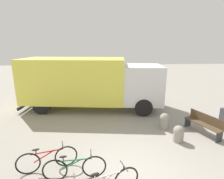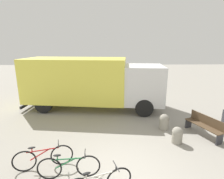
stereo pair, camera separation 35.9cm
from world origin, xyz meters
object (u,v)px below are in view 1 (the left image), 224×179
Objects in this scene: delivery_truck at (90,81)px; bollard_near_bench at (179,133)px; park_bench at (204,123)px; bicycle_near at (48,159)px; bollard_far_bench at (164,121)px; bicycle_middle at (75,168)px.

bollard_near_bench is (3.65, -4.12, -1.32)m from delivery_truck.
park_bench is 6.36m from bicycle_near.
park_bench is at bearing 22.60° from bollard_near_bench.
bicycle_middle is at bearing -141.48° from bollard_far_bench.
bicycle_near is 0.98m from bicycle_middle.
bicycle_near reaches higher than bollard_near_bench.
bicycle_near is 5.18m from bollard_far_bench.
bollard_far_bench is (3.67, 2.92, 0.00)m from bicycle_middle.
park_bench is at bearing -28.24° from delivery_truck.
park_bench reaches higher than bicycle_middle.
bicycle_middle is (0.87, -0.45, 0.00)m from bicycle_near.
bicycle_near is (-6.07, -1.89, -0.10)m from park_bench.
park_bench is 2.52× the size of bollard_near_bench.
bicycle_near is (-1.04, -5.43, -1.29)m from delivery_truck.
park_bench is 1.64m from bollard_far_bench.
bollard_far_bench is (-0.15, 1.16, 0.03)m from bollard_near_bench.
bicycle_near reaches higher than bollard_far_bench.
delivery_truck is 4.76m from bollard_far_bench.
delivery_truck is at bearing 34.23° from park_bench.
bicycle_near is at bearing -164.38° from bollard_near_bench.
park_bench is 2.34× the size of bollard_far_bench.
bollard_near_bench is (4.69, 1.31, -0.03)m from bicycle_near.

